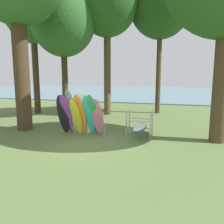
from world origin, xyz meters
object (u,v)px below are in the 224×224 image
(tree_mid_behind, at_px, (63,19))
(tree_far_left_back, at_px, (32,10))
(tree_far_right_back, at_px, (107,0))
(tree_deep_back, at_px, (161,1))
(board_storage_rack, at_px, (140,127))
(leaning_board_pile, at_px, (80,115))

(tree_mid_behind, bearing_deg, tree_far_left_back, 170.24)
(tree_far_right_back, xyz_separation_m, tree_deep_back, (3.47, 1.73, 0.13))
(tree_mid_behind, distance_m, tree_deep_back, 7.06)
(tree_far_left_back, height_order, board_storage_rack, tree_far_left_back)
(tree_far_right_back, bearing_deg, leaning_board_pile, -83.32)
(tree_mid_behind, bearing_deg, board_storage_rack, -32.92)
(tree_mid_behind, distance_m, tree_far_left_back, 2.91)
(tree_mid_behind, relative_size, board_storage_rack, 4.38)
(tree_mid_behind, height_order, tree_deep_back, tree_deep_back)
(leaning_board_pile, bearing_deg, tree_far_right_back, 96.68)
(tree_far_left_back, xyz_separation_m, leaning_board_pile, (6.10, -5.10, -6.53))
(tree_mid_behind, xyz_separation_m, tree_far_right_back, (2.66, 1.44, 1.33))
(tree_far_left_back, xyz_separation_m, board_storage_rack, (8.85, -4.43, -7.06))
(leaning_board_pile, bearing_deg, board_storage_rack, 13.61)
(board_storage_rack, bearing_deg, tree_mid_behind, 147.08)
(tree_far_left_back, distance_m, tree_deep_back, 9.28)
(tree_mid_behind, height_order, board_storage_rack, tree_mid_behind)
(tree_mid_behind, distance_m, tree_far_right_back, 3.31)
(leaning_board_pile, bearing_deg, tree_mid_behind, 126.05)
(tree_far_left_back, xyz_separation_m, tree_deep_back, (8.86, 2.70, 0.57))
(tree_far_right_back, distance_m, leaning_board_pile, 9.27)
(tree_far_left_back, relative_size, leaning_board_pile, 4.30)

